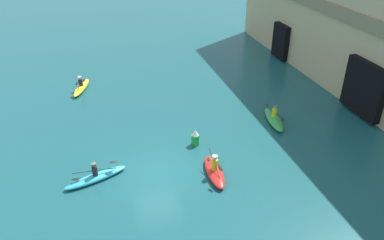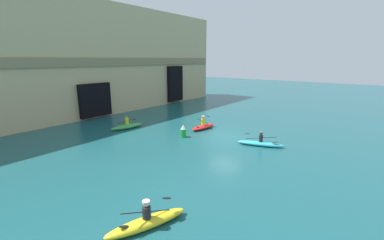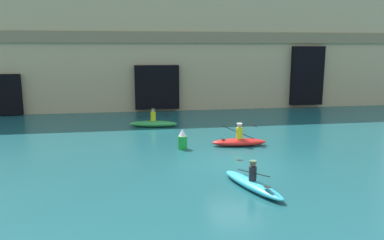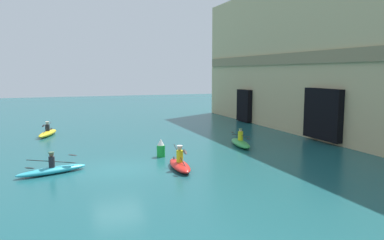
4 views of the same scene
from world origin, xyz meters
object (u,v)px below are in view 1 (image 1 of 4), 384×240
at_px(kayak_yellow, 81,87).
at_px(kayak_red, 214,171).
at_px(kayak_cyan, 96,177).
at_px(marker_buoy, 195,138).
at_px(kayak_green, 274,119).

height_order(kayak_yellow, kayak_red, kayak_red).
xyz_separation_m(kayak_yellow, kayak_cyan, (11.68, 0.41, -0.04)).
bearing_deg(kayak_red, marker_buoy, -172.75).
distance_m(kayak_cyan, marker_buoy, 6.24).
distance_m(kayak_green, kayak_red, 7.05).
bearing_deg(kayak_cyan, marker_buoy, 178.04).
bearing_deg(kayak_yellow, kayak_red, 45.82).
height_order(kayak_cyan, marker_buoy, kayak_cyan).
relative_size(kayak_red, kayak_cyan, 0.87).
bearing_deg(kayak_cyan, kayak_red, 149.54).
distance_m(kayak_green, kayak_cyan, 12.13).
bearing_deg(kayak_yellow, marker_buoy, 51.88).
xyz_separation_m(kayak_yellow, kayak_red, (12.95, 6.54, -0.00)).
relative_size(kayak_green, marker_buoy, 3.12).
xyz_separation_m(kayak_green, kayak_red, (4.24, -5.64, -0.00)).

